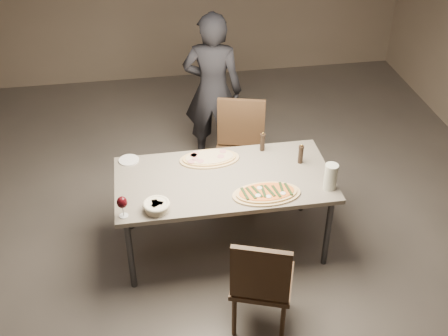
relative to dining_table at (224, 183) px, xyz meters
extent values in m
plane|color=#58514C|center=(0.00, 0.00, -0.69)|extent=(7.00, 7.00, 0.00)
cube|color=gray|center=(0.00, 0.00, 0.04)|extent=(1.80, 0.90, 0.04)
cylinder|color=#333335|center=(-0.82, -0.37, -0.34)|extent=(0.05, 0.05, 0.71)
cylinder|color=#333335|center=(0.82, -0.37, -0.34)|extent=(0.05, 0.05, 0.71)
cylinder|color=#333335|center=(-0.82, 0.37, -0.34)|extent=(0.05, 0.05, 0.71)
cylinder|color=#333335|center=(0.82, 0.37, -0.34)|extent=(0.05, 0.05, 0.71)
ellipsoid|color=white|center=(0.22, -0.32, 0.10)|extent=(0.05, 0.05, 0.01)
ellipsoid|color=white|center=(0.25, -0.23, 0.10)|extent=(0.05, 0.05, 0.01)
ellipsoid|color=white|center=(0.42, -0.33, 0.10)|extent=(0.05, 0.05, 0.01)
ellipsoid|color=white|center=(0.30, -0.35, 0.10)|extent=(0.05, 0.05, 0.01)
cube|color=#1E3215|center=(0.12, -0.28, 0.09)|extent=(0.05, 0.16, 0.01)
cube|color=#1E3215|center=(0.17, -0.28, 0.09)|extent=(0.07, 0.16, 0.01)
cube|color=#1E3215|center=(0.22, -0.27, 0.09)|extent=(0.07, 0.16, 0.01)
cube|color=#1E3215|center=(0.27, -0.28, 0.09)|extent=(0.02, 0.16, 0.01)
cube|color=#1E3215|center=(0.32, -0.28, 0.09)|extent=(0.07, 0.16, 0.01)
cube|color=#1E3215|center=(0.37, -0.29, 0.09)|extent=(0.05, 0.16, 0.01)
cube|color=#1E3215|center=(0.42, -0.26, 0.09)|extent=(0.03, 0.16, 0.01)
cube|color=#1E3215|center=(0.48, -0.28, 0.09)|extent=(0.04, 0.16, 0.01)
cylinder|color=tan|center=(-0.17, 0.22, 0.09)|extent=(0.06, 0.06, 0.00)
cylinder|color=tan|center=(-0.19, 0.35, 0.09)|extent=(0.06, 0.06, 0.00)
cylinder|color=tan|center=(-0.21, 0.32, 0.09)|extent=(0.06, 0.06, 0.00)
cylinder|color=tan|center=(-0.21, 0.27, 0.09)|extent=(0.06, 0.06, 0.00)
cylinder|color=tan|center=(-0.25, 0.23, 0.09)|extent=(0.06, 0.06, 0.00)
cylinder|color=tan|center=(-0.21, 0.33, 0.09)|extent=(0.06, 0.06, 0.00)
cylinder|color=tan|center=(0.01, 0.27, 0.09)|extent=(0.06, 0.06, 0.00)
cylinder|color=tan|center=(0.05, 0.34, 0.09)|extent=(0.06, 0.06, 0.00)
cylinder|color=beige|center=(-0.58, -0.33, 0.09)|extent=(0.18, 0.18, 0.07)
torus|color=beige|center=(-0.58, -0.33, 0.12)|extent=(0.21, 0.21, 0.03)
cube|color=#B07B47|center=(-0.55, -0.33, 0.11)|extent=(0.07, 0.06, 0.04)
cube|color=#B07B47|center=(-0.59, -0.31, 0.11)|extent=(0.05, 0.06, 0.04)
cube|color=#B07B47|center=(-0.59, -0.35, 0.11)|extent=(0.07, 0.07, 0.04)
cylinder|color=white|center=(-0.07, 0.28, 0.06)|extent=(0.12, 0.12, 0.01)
cylinder|color=#A8A13D|center=(-0.07, 0.28, 0.07)|extent=(0.08, 0.08, 0.00)
cylinder|color=black|center=(0.68, 0.11, 0.13)|extent=(0.04, 0.04, 0.15)
cylinder|color=black|center=(0.68, 0.11, 0.22)|extent=(0.05, 0.05, 0.02)
sphere|color=gold|center=(0.68, 0.11, 0.23)|extent=(0.02, 0.02, 0.02)
cylinder|color=black|center=(0.40, 0.35, 0.13)|extent=(0.04, 0.04, 0.15)
cylinder|color=black|center=(0.40, 0.35, 0.22)|extent=(0.05, 0.05, 0.02)
sphere|color=gold|center=(0.40, 0.35, 0.23)|extent=(0.02, 0.02, 0.02)
cylinder|color=silver|center=(0.82, -0.27, 0.17)|extent=(0.11, 0.11, 0.22)
cylinder|color=silver|center=(-0.83, -0.36, 0.06)|extent=(0.07, 0.07, 0.01)
cylinder|color=silver|center=(-0.83, -0.36, 0.11)|extent=(0.01, 0.01, 0.09)
ellipsoid|color=#3F090E|center=(-0.83, -0.36, 0.19)|extent=(0.08, 0.08, 0.10)
cylinder|color=white|center=(-0.77, 0.38, 0.06)|extent=(0.18, 0.18, 0.01)
cube|color=#402B1A|center=(0.14, -0.88, -0.26)|extent=(0.56, 0.56, 0.04)
cylinder|color=#402B1A|center=(-0.09, -0.99, -0.49)|extent=(0.04, 0.04, 0.41)
cylinder|color=#402B1A|center=(0.25, -1.11, -0.49)|extent=(0.04, 0.04, 0.41)
cylinder|color=#402B1A|center=(0.03, -0.65, -0.49)|extent=(0.04, 0.04, 0.41)
cylinder|color=#402B1A|center=(0.37, -0.77, -0.49)|extent=(0.04, 0.04, 0.41)
cube|color=#402B1A|center=(0.08, -1.07, 0.01)|extent=(0.41, 0.18, 0.46)
cube|color=#402B1A|center=(0.25, 0.63, -0.23)|extent=(0.58, 0.58, 0.04)
cylinder|color=#402B1A|center=(0.49, 0.77, -0.47)|extent=(0.04, 0.04, 0.44)
cylinder|color=#402B1A|center=(0.11, 0.87, -0.47)|extent=(0.04, 0.04, 0.44)
cylinder|color=#402B1A|center=(0.38, 0.39, -0.47)|extent=(0.04, 0.04, 0.44)
cylinder|color=#402B1A|center=(0.01, 0.50, -0.47)|extent=(0.04, 0.04, 0.44)
cube|color=#402B1A|center=(0.30, 0.84, 0.06)|extent=(0.45, 0.16, 0.50)
imported|color=black|center=(0.11, 1.39, 0.14)|extent=(0.69, 0.55, 1.67)
camera|label=1|loc=(-0.61, -3.69, 2.82)|focal=45.00mm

